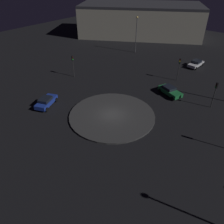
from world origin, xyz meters
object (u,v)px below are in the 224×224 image
Objects in this scene: car_blue at (46,102)px; store_building at (140,20)px; car_green at (170,91)px; car_white at (196,63)px; traffic_light_south at (179,65)px; streetlamp_southeast at (136,31)px; traffic_light_east at (73,62)px; traffic_light_southwest at (215,90)px.

car_blue is 46.27m from store_building.
car_blue is at bearing -109.73° from car_green.
store_building is at bearing -115.67° from car_white.
streetlamp_southeast reaches higher than traffic_light_south.
car_white is at bearing 119.00° from store_building.
traffic_light_south is 20.17m from traffic_light_east.
store_building is at bearing 152.15° from car_green.
car_green is 19.07m from traffic_light_east.
traffic_light_east is at bearing 86.85° from streetlamp_southeast.
car_white is 0.12× the size of store_building.
store_building reaches higher than traffic_light_east.
car_green is 20.64m from car_blue.
car_blue is at bearing -21.80° from traffic_light_south.
store_building is (24.01, -22.75, 1.41)m from traffic_light_south.
store_building is at bearing -8.26° from car_blue.
streetlamp_southeast is (-1.09, -19.71, 2.28)m from traffic_light_east.
traffic_light_east is (24.99, 6.09, 0.01)m from traffic_light_southwest.
store_building is at bearing -89.17° from traffic_light_southwest.
traffic_light_southwest is 25.72m from traffic_light_east.
car_blue is 26.05m from traffic_light_southwest.
car_green is 22.55m from streetlamp_southeast.
car_green is 1.08× the size of traffic_light_south.
traffic_light_east reaches higher than car_blue.
car_blue is 0.53× the size of streetlamp_southeast.
traffic_light_southwest is 1.00× the size of traffic_light_east.
traffic_light_southwest reaches higher than car_blue.
streetlamp_southeast is 0.22× the size of store_building.
traffic_light_south is at bearing -52.11° from car_blue.
traffic_light_east reaches higher than car_white.
traffic_light_southwest is (-6.91, -0.48, 2.29)m from car_green.
traffic_light_southwest reaches higher than car_green.
traffic_light_southwest is 43.04m from store_building.
streetlamp_southeast reaches higher than traffic_light_east.
streetlamp_southeast is (15.44, -8.15, 2.25)m from traffic_light_south.
traffic_light_east reaches higher than car_green.
traffic_light_south is (-11.78, -21.71, 2.33)m from car_blue.
traffic_light_southwest is (-8.42, 14.48, 2.33)m from car_white.
streetlamp_southeast is (16.99, -14.10, 4.59)m from car_green.
store_building reaches higher than traffic_light_south.
store_building is (8.56, -14.60, -0.83)m from streetlamp_southeast.
car_white is (1.50, -14.95, -0.03)m from car_green.
car_white is at bearing -108.00° from traffic_light_southwest.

